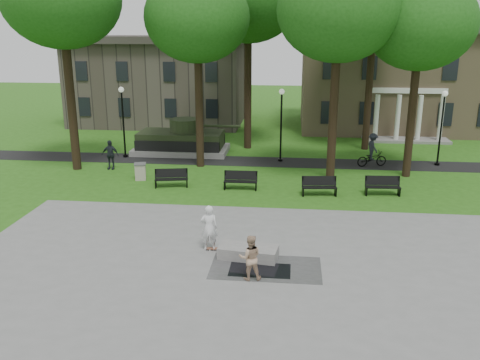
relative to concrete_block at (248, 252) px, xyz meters
The scene contains 25 objects.
ground 2.70m from the concrete_block, 84.34° to the left, with size 120.00×120.00×0.00m, color #265514.
plaza 2.35m from the concrete_block, 83.50° to the right, with size 22.00×16.00×0.02m, color gray.
footpath 14.68m from the concrete_block, 88.96° to the left, with size 44.00×2.60×0.01m, color black.
building_right 30.73m from the concrete_block, 70.30° to the left, with size 17.00×12.00×8.60m.
building_left 31.27m from the concrete_block, 110.20° to the left, with size 15.00×10.00×7.20m, color #4C443D.
tree_1 16.35m from the concrete_block, 107.82° to the left, with size 6.20×6.20×11.63m.
tree_2 14.88m from the concrete_block, 71.38° to the left, with size 6.60×6.60×12.16m.
tree_3 16.92m from the concrete_block, 55.83° to the left, with size 6.00×6.00×11.19m.
tree_5 22.41m from the concrete_block, 70.57° to the left, with size 6.40×6.40×12.44m.
lamp_left 18.04m from the concrete_block, 123.03° to the left, with size 0.36×0.36×4.73m.
lamp_mid 15.21m from the concrete_block, 87.07° to the left, with size 0.36×0.36×4.73m.
lamp_right 18.62m from the concrete_block, 54.29° to the left, with size 0.36×0.36×4.73m.
tank_monument 17.80m from the concrete_block, 110.37° to the left, with size 7.45×3.40×2.40m.
puddle 1.14m from the concrete_block, 63.05° to the right, with size 2.20×1.20×0.00m, color black.
concrete_block is the anchor object (origin of this frame).
skateboard 1.42m from the concrete_block, 156.79° to the left, with size 0.78×0.20×0.07m, color brown.
skateboarder 1.82m from the concrete_block, 160.54° to the left, with size 0.67×0.44×1.84m, color silver.
friend_watching 1.81m from the concrete_block, 82.91° to the right, with size 0.79×0.61×1.62m, color tan.
pedestrian_walker 15.32m from the concrete_block, 129.03° to the left, with size 1.07×0.45×1.83m, color #20252A.
cyclist 15.73m from the concrete_block, 65.35° to the left, with size 2.02×1.21×2.12m.
park_bench_0 10.00m from the concrete_block, 120.08° to the left, with size 1.85×0.85×1.00m.
park_bench_1 8.70m from the concrete_block, 97.88° to the left, with size 1.80×0.54×1.00m.
park_bench_2 8.54m from the concrete_block, 69.47° to the left, with size 1.84×0.70×1.00m.
park_bench_3 10.50m from the concrete_block, 53.20° to the left, with size 1.82×0.62×1.00m.
trash_bin 12.15m from the concrete_block, 125.94° to the left, with size 0.80×0.80×0.96m.
Camera 1 is at (1.28, -20.21, 8.31)m, focal length 38.00 mm.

